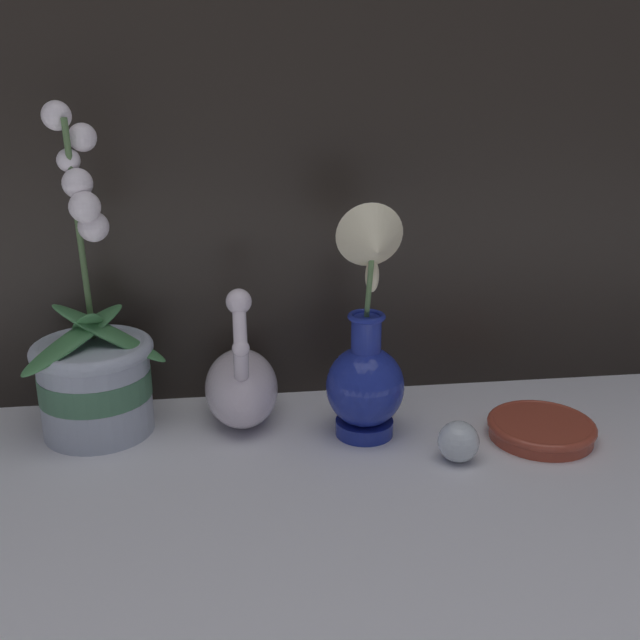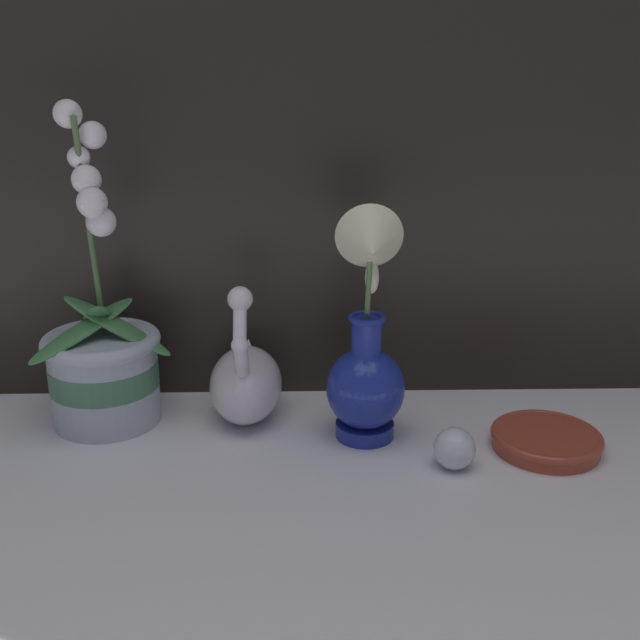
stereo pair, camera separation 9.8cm
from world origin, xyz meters
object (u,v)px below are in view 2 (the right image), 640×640
at_px(amber_dish, 546,439).
at_px(orchid_potted_plant, 103,359).
at_px(swan_figurine, 246,379).
at_px(blue_vase, 367,359).
at_px(glass_sphere, 454,448).

bearing_deg(amber_dish, orchid_potted_plant, 170.80).
distance_m(swan_figurine, blue_vase, 0.19).
bearing_deg(swan_figurine, orchid_potted_plant, -177.70).
relative_size(orchid_potted_plant, swan_figurine, 2.11).
distance_m(orchid_potted_plant, glass_sphere, 0.50).
xyz_separation_m(swan_figurine, blue_vase, (0.17, -0.07, 0.06)).
distance_m(blue_vase, amber_dish, 0.26).
bearing_deg(amber_dish, glass_sphere, -160.77).
xyz_separation_m(swan_figurine, glass_sphere, (0.27, -0.15, -0.03)).
bearing_deg(blue_vase, orchid_potted_plant, 170.15).
bearing_deg(glass_sphere, orchid_potted_plant, 163.03).
bearing_deg(glass_sphere, amber_dish, 19.23).
bearing_deg(blue_vase, swan_figurine, 156.79).
relative_size(swan_figurine, glass_sphere, 3.92).
bearing_deg(swan_figurine, blue_vase, -23.21).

